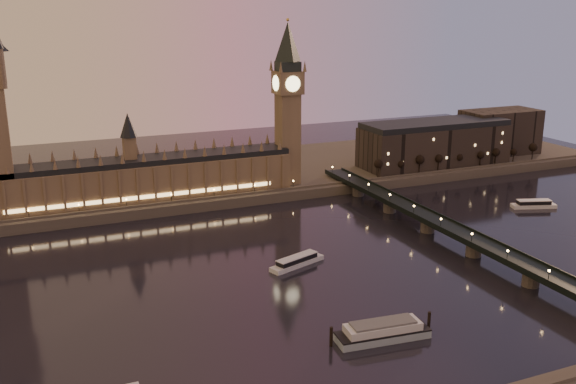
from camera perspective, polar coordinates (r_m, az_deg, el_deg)
name	(u,v)px	position (r m, az deg, el deg)	size (l,w,h in m)	color
ground	(283,271)	(294.86, -0.43, -7.03)	(700.00, 700.00, 0.00)	black
far_embankment	(232,175)	(450.94, -5.03, 1.48)	(560.00, 130.00, 6.00)	#423D35
palace_of_westminster	(141,173)	(388.43, -12.90, 1.62)	(180.00, 26.62, 52.00)	brown
big_ben	(288,94)	(407.21, -0.02, 8.72)	(17.68, 17.68, 104.00)	brown
westminster_bridge	(449,233)	(336.61, 14.13, -3.56)	(13.20, 260.00, 15.30)	black
city_block	(457,139)	(493.90, 14.77, 4.57)	(155.00, 45.00, 34.00)	black
bare_tree_0	(379,166)	(433.28, 8.07, 2.32)	(5.49, 5.49, 11.16)	black
bare_tree_1	(400,164)	(441.93, 9.91, 2.51)	(5.49, 5.49, 11.16)	black
bare_tree_2	(420,161)	(451.03, 11.69, 2.69)	(5.49, 5.49, 11.16)	black
bare_tree_3	(440,159)	(460.54, 13.39, 2.85)	(5.49, 5.49, 11.16)	black
bare_tree_4	(460,157)	(470.44, 15.02, 3.01)	(5.49, 5.49, 11.16)	black
bare_tree_5	(479,155)	(480.72, 16.58, 3.16)	(5.49, 5.49, 11.16)	black
bare_tree_6	(497,153)	(491.33, 18.08, 3.30)	(5.49, 5.49, 11.16)	black
bare_tree_7	(515,151)	(502.27, 19.52, 3.43)	(5.49, 5.49, 11.16)	black
bare_tree_8	(532,149)	(513.52, 20.89, 3.56)	(5.49, 5.49, 11.16)	black
cruise_boat_a	(297,261)	(300.08, 0.81, -6.18)	(29.71, 15.77, 4.68)	silver
cruise_boat_b	(534,204)	(413.07, 21.00, -1.02)	(27.16, 14.79, 4.88)	silver
moored_barge	(383,331)	(239.20, 8.41, -12.15)	(39.92, 13.02, 7.35)	#92A9B9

